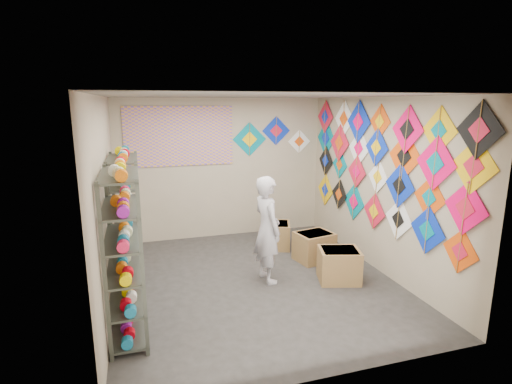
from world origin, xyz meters
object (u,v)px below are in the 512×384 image
object	(u,v)px
shopkeeper	(267,229)
carton_c	(276,235)
carton_b	(314,247)
carton_a	(339,265)
shelf_rack_front	(125,255)
shelf_rack_back	(127,222)

from	to	relation	value
shopkeeper	carton_c	distance (m)	1.51
shopkeeper	carton_b	distance (m)	1.25
carton_a	carton_b	bearing A→B (deg)	107.11
shopkeeper	carton_b	xyz separation A→B (m)	(1.01, 0.50, -0.55)
shopkeeper	carton_a	world-z (taller)	shopkeeper
carton_a	carton_c	bearing A→B (deg)	120.59
shopkeeper	carton_c	bearing A→B (deg)	-34.63
shelf_rack_front	shopkeeper	distance (m)	2.15
shelf_rack_front	carton_b	xyz separation A→B (m)	(2.97, 1.36, -0.71)
shopkeeper	carton_b	size ratio (longest dim) A/B	2.70
shelf_rack_front	carton_b	distance (m)	3.34
carton_a	carton_c	distance (m)	1.66
carton_a	carton_b	world-z (taller)	carton_a
carton_b	carton_c	bearing A→B (deg)	106.58
shelf_rack_back	shopkeeper	world-z (taller)	shelf_rack_back
shopkeeper	shelf_rack_front	bearing A→B (deg)	104.34
shelf_rack_back	shopkeeper	xyz separation A→B (m)	(1.96, -0.45, -0.15)
shopkeeper	carton_a	distance (m)	1.21
carton_a	shelf_rack_front	bearing A→B (deg)	-154.15
shelf_rack_back	shopkeeper	size ratio (longest dim) A/B	1.19
shelf_rack_front	carton_c	size ratio (longest dim) A/B	3.60
shelf_rack_front	shopkeeper	xyz separation A→B (m)	(1.96, 0.85, -0.15)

